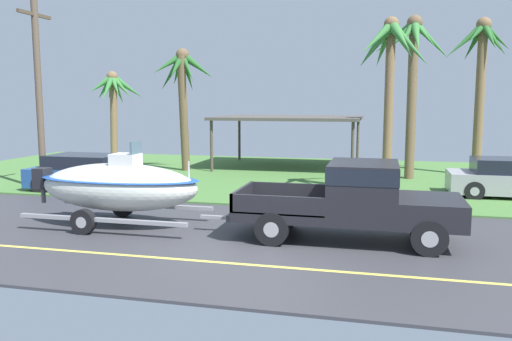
{
  "coord_description": "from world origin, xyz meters",
  "views": [
    {
      "loc": [
        2.64,
        -11.77,
        3.35
      ],
      "look_at": [
        -0.56,
        1.28,
        1.54
      ],
      "focal_mm": 36.26,
      "sensor_mm": 36.0,
      "label": 1
    }
  ],
  "objects_px": {
    "palm_tree_near_left": "(183,80)",
    "palm_tree_far_left": "(413,57)",
    "parked_sedan_far": "(89,174)",
    "pickup_truck_towing": "(361,198)",
    "palm_tree_mid": "(480,60)",
    "utility_pole": "(39,92)",
    "carport_awning": "(289,119)",
    "palm_tree_far_right": "(114,94)",
    "boat_on_trailer": "(118,186)",
    "palm_tree_near_right": "(390,62)"
  },
  "relations": [
    {
      "from": "parked_sedan_far",
      "to": "palm_tree_near_right",
      "type": "xyz_separation_m",
      "value": [
        10.77,
        1.97,
        4.05
      ]
    },
    {
      "from": "palm_tree_far_left",
      "to": "palm_tree_far_right",
      "type": "xyz_separation_m",
      "value": [
        -15.05,
        1.92,
        -1.51
      ]
    },
    {
      "from": "carport_awning",
      "to": "palm_tree_near_right",
      "type": "height_order",
      "value": "palm_tree_near_right"
    },
    {
      "from": "palm_tree_near_left",
      "to": "palm_tree_far_left",
      "type": "xyz_separation_m",
      "value": [
        10.29,
        0.19,
        0.88
      ]
    },
    {
      "from": "palm_tree_far_right",
      "to": "utility_pole",
      "type": "distance_m",
      "value": 8.56
    },
    {
      "from": "palm_tree_near_left",
      "to": "palm_tree_far_right",
      "type": "relative_size",
      "value": 1.17
    },
    {
      "from": "palm_tree_near_right",
      "to": "palm_tree_far_left",
      "type": "bearing_deg",
      "value": 77.06
    },
    {
      "from": "pickup_truck_towing",
      "to": "palm_tree_near_right",
      "type": "distance_m",
      "value": 7.55
    },
    {
      "from": "carport_awning",
      "to": "palm_tree_near_right",
      "type": "relative_size",
      "value": 1.12
    },
    {
      "from": "parked_sedan_far",
      "to": "pickup_truck_towing",
      "type": "bearing_deg",
      "value": -24.37
    },
    {
      "from": "parked_sedan_far",
      "to": "carport_awning",
      "type": "xyz_separation_m",
      "value": [
        6.07,
        8.42,
        1.81
      ]
    },
    {
      "from": "boat_on_trailer",
      "to": "palm_tree_near_right",
      "type": "xyz_separation_m",
      "value": [
        7.03,
        6.57,
        3.64
      ]
    },
    {
      "from": "palm_tree_mid",
      "to": "utility_pole",
      "type": "height_order",
      "value": "utility_pole"
    },
    {
      "from": "utility_pole",
      "to": "pickup_truck_towing",
      "type": "bearing_deg",
      "value": -19.76
    },
    {
      "from": "palm_tree_near_left",
      "to": "pickup_truck_towing",
      "type": "bearing_deg",
      "value": -50.45
    },
    {
      "from": "pickup_truck_towing",
      "to": "carport_awning",
      "type": "xyz_separation_m",
      "value": [
        -4.09,
        13.02,
        1.43
      ]
    },
    {
      "from": "boat_on_trailer",
      "to": "parked_sedan_far",
      "type": "height_order",
      "value": "boat_on_trailer"
    },
    {
      "from": "boat_on_trailer",
      "to": "utility_pole",
      "type": "bearing_deg",
      "value": 141.9
    },
    {
      "from": "boat_on_trailer",
      "to": "palm_tree_near_left",
      "type": "xyz_separation_m",
      "value": [
        -2.3,
        10.55,
        3.25
      ]
    },
    {
      "from": "pickup_truck_towing",
      "to": "carport_awning",
      "type": "relative_size",
      "value": 0.79
    },
    {
      "from": "pickup_truck_towing",
      "to": "palm_tree_mid",
      "type": "bearing_deg",
      "value": 69.81
    },
    {
      "from": "utility_pole",
      "to": "palm_tree_far_left",
      "type": "bearing_deg",
      "value": 25.79
    },
    {
      "from": "pickup_truck_towing",
      "to": "palm_tree_near_right",
      "type": "bearing_deg",
      "value": 84.63
    },
    {
      "from": "pickup_truck_towing",
      "to": "carport_awning",
      "type": "height_order",
      "value": "carport_awning"
    },
    {
      "from": "boat_on_trailer",
      "to": "palm_tree_near_left",
      "type": "distance_m",
      "value": 11.28
    },
    {
      "from": "palm_tree_near_left",
      "to": "palm_tree_far_right",
      "type": "distance_m",
      "value": 5.24
    },
    {
      "from": "palm_tree_near_left",
      "to": "carport_awning",
      "type": "bearing_deg",
      "value": 28.1
    },
    {
      "from": "carport_awning",
      "to": "palm_tree_far_right",
      "type": "relative_size",
      "value": 1.43
    },
    {
      "from": "carport_awning",
      "to": "palm_tree_mid",
      "type": "height_order",
      "value": "palm_tree_mid"
    },
    {
      "from": "pickup_truck_towing",
      "to": "carport_awning",
      "type": "bearing_deg",
      "value": 107.42
    },
    {
      "from": "palm_tree_far_right",
      "to": "utility_pole",
      "type": "height_order",
      "value": "utility_pole"
    },
    {
      "from": "palm_tree_near_left",
      "to": "palm_tree_far_left",
      "type": "height_order",
      "value": "palm_tree_far_left"
    },
    {
      "from": "palm_tree_near_left",
      "to": "palm_tree_far_left",
      "type": "distance_m",
      "value": 10.33
    },
    {
      "from": "palm_tree_near_right",
      "to": "palm_tree_far_right",
      "type": "relative_size",
      "value": 1.27
    },
    {
      "from": "pickup_truck_towing",
      "to": "palm_tree_far_right",
      "type": "relative_size",
      "value": 1.13
    },
    {
      "from": "carport_awning",
      "to": "palm_tree_mid",
      "type": "relative_size",
      "value": 1.01
    },
    {
      "from": "palm_tree_far_left",
      "to": "pickup_truck_towing",
      "type": "bearing_deg",
      "value": -98.35
    },
    {
      "from": "pickup_truck_towing",
      "to": "palm_tree_far_right",
      "type": "bearing_deg",
      "value": 136.77
    },
    {
      "from": "boat_on_trailer",
      "to": "palm_tree_mid",
      "type": "bearing_deg",
      "value": 48.22
    },
    {
      "from": "carport_awning",
      "to": "palm_tree_mid",
      "type": "distance_m",
      "value": 9.01
    },
    {
      "from": "palm_tree_near_left",
      "to": "palm_tree_mid",
      "type": "bearing_deg",
      "value": 7.13
    },
    {
      "from": "palm_tree_near_left",
      "to": "palm_tree_mid",
      "type": "height_order",
      "value": "palm_tree_mid"
    },
    {
      "from": "palm_tree_near_right",
      "to": "palm_tree_far_right",
      "type": "bearing_deg",
      "value": 156.63
    },
    {
      "from": "pickup_truck_towing",
      "to": "palm_tree_far_right",
      "type": "xyz_separation_m",
      "value": [
        -13.47,
        12.66,
        2.66
      ]
    },
    {
      "from": "parked_sedan_far",
      "to": "palm_tree_far_left",
      "type": "bearing_deg",
      "value": 27.64
    },
    {
      "from": "palm_tree_mid",
      "to": "parked_sedan_far",
      "type": "bearing_deg",
      "value": -152.55
    },
    {
      "from": "pickup_truck_towing",
      "to": "utility_pole",
      "type": "bearing_deg",
      "value": 160.24
    },
    {
      "from": "pickup_truck_towing",
      "to": "palm_tree_mid",
      "type": "relative_size",
      "value": 0.8
    },
    {
      "from": "palm_tree_near_left",
      "to": "palm_tree_near_right",
      "type": "distance_m",
      "value": 10.15
    },
    {
      "from": "carport_awning",
      "to": "parked_sedan_far",
      "type": "bearing_deg",
      "value": -125.75
    }
  ]
}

